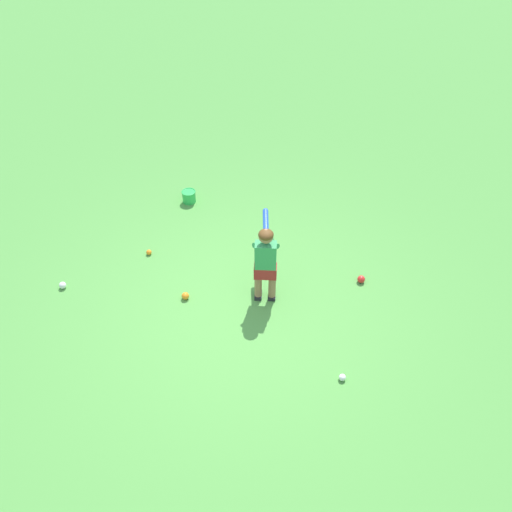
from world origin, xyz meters
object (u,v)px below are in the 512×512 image
(play_ball_far_right, at_px, (361,279))
(toy_bucket, at_px, (189,196))
(child_batter, at_px, (266,257))
(play_ball_behind_batter, at_px, (149,252))
(play_ball_midfield, at_px, (185,296))
(play_ball_near_batter, at_px, (63,285))
(play_ball_center_lawn, at_px, (342,377))

(play_ball_far_right, height_order, toy_bucket, toy_bucket)
(child_batter, xyz_separation_m, play_ball_behind_batter, (-1.16, 1.31, -0.61))
(play_ball_midfield, xyz_separation_m, toy_bucket, (0.63, 1.96, 0.05))
(child_batter, xyz_separation_m, play_ball_near_batter, (-2.32, 1.08, -0.61))
(play_ball_far_right, distance_m, play_ball_near_batter, 3.79)
(play_ball_near_batter, bearing_deg, play_ball_far_right, -20.15)
(child_batter, bearing_deg, play_ball_behind_batter, 131.48)
(toy_bucket, bearing_deg, play_ball_behind_batter, -131.19)
(play_ball_near_batter, xyz_separation_m, toy_bucket, (2.01, 1.21, 0.05))
(play_ball_midfield, relative_size, toy_bucket, 0.44)
(child_batter, relative_size, play_ball_midfield, 11.38)
(play_ball_far_right, bearing_deg, play_ball_center_lawn, -127.54)
(play_ball_behind_batter, height_order, play_ball_near_batter, play_ball_near_batter)
(play_ball_center_lawn, distance_m, play_ball_near_batter, 3.64)
(child_batter, distance_m, play_ball_near_batter, 2.63)
(play_ball_behind_batter, bearing_deg, play_ball_far_right, -32.62)
(play_ball_midfield, height_order, play_ball_near_batter, play_ball_midfield)
(child_batter, bearing_deg, play_ball_near_batter, 154.99)
(play_ball_far_right, bearing_deg, play_ball_behind_batter, 147.38)
(play_ball_far_right, bearing_deg, toy_bucket, 121.59)
(child_batter, bearing_deg, play_ball_far_right, -10.20)
(play_ball_center_lawn, relative_size, play_ball_far_right, 0.79)
(child_batter, xyz_separation_m, play_ball_midfield, (-0.93, 0.33, -0.60))
(play_ball_midfield, distance_m, toy_bucket, 2.06)
(play_ball_behind_batter, distance_m, toy_bucket, 1.30)
(play_ball_behind_batter, xyz_separation_m, play_ball_midfield, (0.23, -0.99, 0.01))
(play_ball_midfield, bearing_deg, toy_bucket, 72.30)
(play_ball_far_right, distance_m, play_ball_midfield, 2.24)
(play_ball_center_lawn, distance_m, play_ball_midfield, 2.16)
(play_ball_far_right, height_order, play_ball_midfield, play_ball_far_right)
(child_batter, xyz_separation_m, play_ball_far_right, (1.24, -0.22, -0.60))
(play_ball_near_batter, bearing_deg, play_ball_midfield, -28.58)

